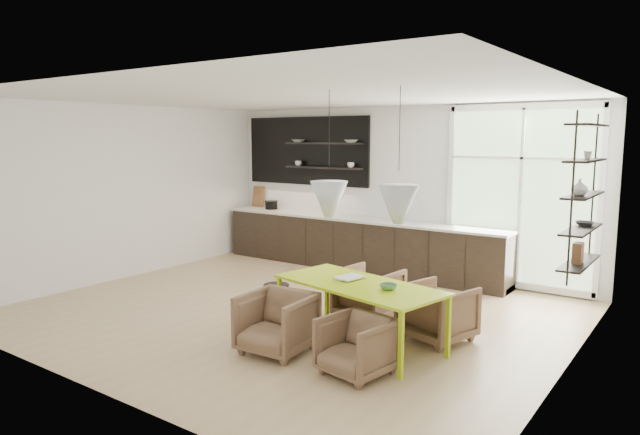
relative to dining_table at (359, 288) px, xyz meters
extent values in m
cube|color=tan|center=(-1.39, 0.53, -0.68)|extent=(7.00, 6.00, 0.01)
cube|color=white|center=(-1.39, 3.53, 0.78)|extent=(7.00, 0.02, 2.90)
cube|color=white|center=(-4.89, 0.53, 0.78)|extent=(0.02, 6.00, 2.90)
cube|color=white|center=(2.11, 0.53, 0.78)|extent=(0.02, 6.00, 2.90)
cube|color=white|center=(-1.39, 0.53, 2.23)|extent=(7.00, 6.00, 0.01)
cube|color=#B2D1A5|center=(0.76, 3.50, 0.78)|extent=(2.20, 0.02, 2.70)
cube|color=silver|center=(0.76, 3.47, 0.78)|extent=(2.30, 0.08, 2.80)
cone|color=silver|center=(-0.44, 0.03, 0.98)|extent=(0.44, 0.44, 0.42)
cone|color=silver|center=(0.46, 0.03, 0.98)|extent=(0.44, 0.44, 0.42)
cylinder|color=black|center=(-0.44, 0.03, 1.78)|extent=(0.01, 0.01, 0.89)
cylinder|color=black|center=(0.46, 0.03, 1.78)|extent=(0.01, 0.01, 0.89)
cube|color=black|center=(-1.99, 3.20, -0.22)|extent=(5.50, 0.65, 0.90)
cube|color=silver|center=(-1.99, 3.20, 0.25)|extent=(5.54, 0.69, 0.04)
cube|color=white|center=(-1.99, 3.52, 0.53)|extent=(5.50, 0.02, 0.55)
cube|color=black|center=(-3.34, 3.49, 1.43)|extent=(2.80, 0.06, 1.30)
cube|color=black|center=(-2.84, 3.35, 1.58)|extent=(1.60, 0.28, 0.03)
cube|color=black|center=(-2.84, 3.35, 1.13)|extent=(1.60, 0.28, 0.03)
cube|color=brown|center=(-4.54, 3.43, 0.48)|extent=(0.30, 0.10, 0.42)
cylinder|color=silver|center=(-1.09, 3.30, 0.45)|extent=(0.02, 0.02, 0.40)
imported|color=white|center=(-3.44, 3.35, 1.62)|extent=(0.22, 0.22, 0.05)
imported|color=white|center=(-2.24, 3.35, 1.62)|extent=(0.22, 0.22, 0.05)
imported|color=white|center=(-3.44, 3.35, 1.19)|extent=(0.12, 0.12, 0.10)
imported|color=white|center=(-2.24, 3.35, 1.19)|extent=(0.12, 0.12, 0.10)
cylinder|color=black|center=(-4.04, 3.25, 0.34)|extent=(0.24, 0.24, 0.15)
cube|color=black|center=(1.97, 1.13, 1.03)|extent=(0.02, 0.02, 1.90)
cube|color=black|center=(1.97, 2.33, 1.03)|extent=(0.02, 0.02, 1.90)
cube|color=black|center=(1.97, 1.73, 0.23)|extent=(0.26, 1.20, 0.02)
cube|color=black|center=(1.97, 1.73, 0.63)|extent=(0.26, 1.20, 0.02)
cube|color=black|center=(1.97, 1.73, 1.03)|extent=(0.26, 1.20, 0.02)
cube|color=black|center=(1.97, 1.73, 1.43)|extent=(0.26, 1.20, 0.03)
cube|color=black|center=(1.97, 1.73, 1.83)|extent=(0.26, 1.20, 0.03)
imported|color=white|center=(1.97, 1.48, 1.14)|extent=(0.18, 0.18, 0.19)
imported|color=#333338|center=(1.97, 1.93, 0.67)|extent=(0.22, 0.22, 0.05)
imported|color=white|center=(1.97, 1.83, 1.49)|extent=(0.10, 0.10, 0.09)
cube|color=brown|center=(1.97, 1.63, 0.36)|extent=(0.10, 0.18, 0.24)
cube|color=#ACCE10|center=(0.00, 0.00, 0.03)|extent=(2.11, 1.27, 0.03)
cube|color=#ACCE10|center=(-1.00, -0.20, -0.33)|extent=(0.05, 0.05, 0.69)
cube|color=#ACCE10|center=(-0.84, 0.58, -0.33)|extent=(0.05, 0.05, 0.69)
cube|color=#ACCE10|center=(0.84, -0.58, -0.33)|extent=(0.05, 0.05, 0.69)
cube|color=#ACCE10|center=(1.00, 0.20, -0.33)|extent=(0.05, 0.05, 0.69)
imported|color=brown|center=(-0.39, 0.89, -0.33)|extent=(0.79, 0.81, 0.68)
imported|color=brown|center=(0.68, 0.66, -0.34)|extent=(0.89, 0.91, 0.67)
imported|color=brown|center=(-0.61, -0.73, -0.33)|extent=(0.77, 0.79, 0.67)
imported|color=brown|center=(0.43, -0.74, -0.37)|extent=(0.74, 0.76, 0.60)
cylinder|color=black|center=(-1.38, 0.20, -0.23)|extent=(0.34, 0.34, 0.02)
cylinder|color=black|center=(-1.38, 0.20, -0.54)|extent=(0.36, 0.36, 0.02)
cylinder|color=black|center=(-1.23, 0.22, -0.45)|extent=(0.01, 0.01, 0.44)
cylinder|color=black|center=(-1.41, 0.35, -0.45)|extent=(0.01, 0.01, 0.44)
cylinder|color=black|center=(-1.54, 0.17, -0.45)|extent=(0.01, 0.01, 0.44)
cylinder|color=black|center=(-1.36, 0.04, -0.45)|extent=(0.01, 0.01, 0.44)
imported|color=white|center=(-0.32, 0.13, 0.06)|extent=(0.29, 0.36, 0.03)
imported|color=#4F8152|center=(0.40, -0.04, 0.08)|extent=(0.19, 0.19, 0.06)
camera|label=1|loc=(3.28, -5.39, 1.69)|focal=32.00mm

